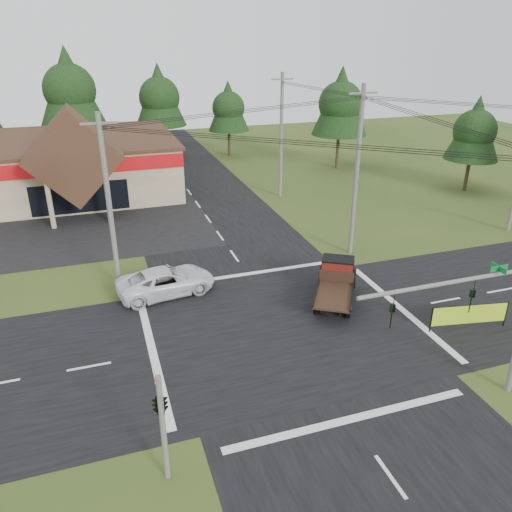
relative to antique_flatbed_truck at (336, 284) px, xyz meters
name	(u,v)px	position (x,y,z in m)	size (l,w,h in m)	color
ground	(287,330)	(-3.81, -2.05, -1.15)	(120.00, 120.00, 0.00)	#2E4619
road_ns	(287,330)	(-3.81, -2.05, -1.14)	(12.00, 120.00, 0.02)	black
road_ew	(287,330)	(-3.81, -2.05, -1.14)	(120.00, 12.00, 0.02)	black
parking_apron	(29,234)	(-17.81, 16.95, -1.13)	(28.00, 14.00, 0.02)	black
cvs_building	(13,168)	(-19.51, 27.52, 1.63)	(30.40, 18.20, 9.19)	tan
traffic_signal_mast	(496,309)	(2.01, -9.55, 3.28)	(8.12, 0.24, 7.00)	#595651
traffic_signal_corner	(159,395)	(-11.31, -9.37, 2.38)	(0.53, 2.48, 4.40)	#595651
utility_pole_nw	(109,203)	(-11.81, 5.95, 4.24)	(2.00, 0.30, 10.50)	#595651
utility_pole_ne	(357,172)	(4.19, 5.95, 4.74)	(2.00, 0.30, 11.50)	#595651
utility_pole_n	(281,136)	(4.19, 19.95, 4.59)	(2.00, 0.30, 11.20)	#595651
tree_row_c	(69,87)	(-13.81, 38.95, 7.57)	(7.28, 7.28, 13.13)	#332316
tree_row_d	(159,95)	(-3.81, 39.95, 6.23)	(6.16, 6.16, 11.11)	#332316
tree_row_e	(228,106)	(4.19, 37.95, 4.88)	(5.04, 5.04, 9.09)	#332316
tree_side_ne	(341,102)	(14.19, 27.95, 6.23)	(6.16, 6.16, 11.11)	#332316
tree_side_e_near	(475,129)	(22.19, 15.95, 4.88)	(5.04, 5.04, 9.09)	#332316
antique_flatbed_truck	(336,284)	(0.00, 0.00, 0.00)	(2.10, 5.49, 2.30)	#56190C
roadside_banner	(469,317)	(5.31, -4.94, -0.42)	(4.29, 0.13, 1.47)	#A2CD1B
white_pickup	(166,281)	(-9.15, 4.05, -0.34)	(2.68, 5.81, 1.61)	white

